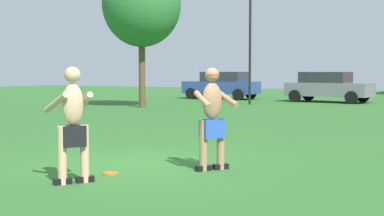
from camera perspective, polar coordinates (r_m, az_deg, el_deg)
ground_plane at (r=9.61m, az=-5.01°, el=-5.93°), size 80.00×80.00×0.00m
player_with_cap at (r=9.01m, az=2.11°, el=-0.61°), size 0.77×0.80×1.69m
player_in_black at (r=8.14m, az=-12.21°, el=-1.47°), size 0.78×0.71×1.69m
frisbee at (r=8.87m, az=-8.42°, el=-6.69°), size 0.25×0.25×0.03m
car_gray_mid_lot at (r=29.67m, az=13.87°, el=2.18°), size 4.46×2.37×1.58m
car_blue_far_end at (r=32.22m, az=3.11°, el=2.41°), size 4.30×2.03×1.58m
lamp_post at (r=27.02m, az=6.02°, el=7.92°), size 0.60×0.24×5.82m
tree_left_field at (r=24.95m, az=-5.23°, el=10.61°), size 3.50×3.50×6.49m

